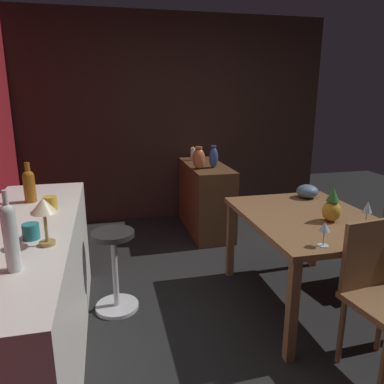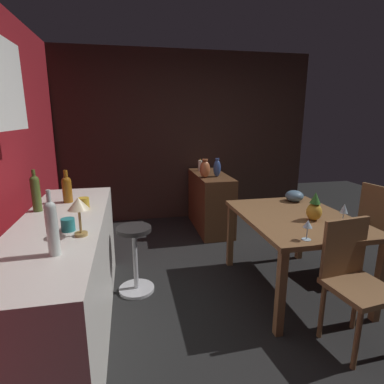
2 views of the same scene
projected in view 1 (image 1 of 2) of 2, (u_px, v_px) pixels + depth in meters
The scene contains 19 objects.
ground_plane at pixel (253, 319), 2.77m from camera, with size 9.00×9.00×0.00m, color black.
wall_side_right at pixel (160, 120), 4.75m from camera, with size 0.10×4.40×2.60m, color #33231E.
dining_table at pixel (309, 226), 2.82m from camera, with size 1.26×0.95×0.74m.
kitchen_counter at pixel (29, 297), 2.24m from camera, with size 2.10×0.60×0.90m, color silver.
sideboard_cabinet at pixel (206, 198), 4.46m from camera, with size 1.10×0.44×0.82m, color #56351E.
chair_near_window at pixel (379, 292), 2.17m from camera, with size 0.45×0.45×0.92m.
bar_stool at pixel (115, 268), 2.82m from camera, with size 0.34×0.34×0.65m.
wine_glass_left at pixel (325, 228), 2.23m from camera, with size 0.07×0.07×0.15m.
wine_glass_right at pixel (368, 208), 2.52m from camera, with size 0.06×0.06×0.19m.
pineapple_centerpiece at pixel (332, 207), 2.66m from camera, with size 0.13×0.13×0.25m.
fruit_bowl at pixel (307, 191), 3.27m from camera, with size 0.19×0.19×0.12m, color slate.
wine_bottle_amber at pixel (29, 184), 2.57m from camera, with size 0.08×0.08×0.28m.
wine_bottle_clear at pixel (10, 235), 1.56m from camera, with size 0.06×0.06×0.36m.
cup_mustard at pixel (51, 204), 2.40m from camera, with size 0.12×0.09×0.10m.
cup_teal at pixel (31, 231), 1.94m from camera, with size 0.12×0.09×0.08m.
counter_lamp at pixel (44, 210), 1.82m from camera, with size 0.13×0.13×0.25m.
pillar_candle_tall at pixel (193, 154), 4.61m from camera, with size 0.06×0.06×0.18m.
vase_ceramic_blue at pixel (214, 157), 4.15m from camera, with size 0.10×0.10×0.25m.
vase_copper at pixel (199, 158), 4.08m from camera, with size 0.14×0.14×0.25m.
Camera 1 is at (-2.25, 1.00, 1.65)m, focal length 34.43 mm.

